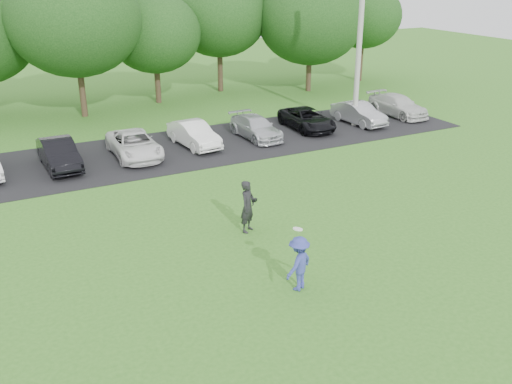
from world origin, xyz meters
TOP-DOWN VIEW (x-y plane):
  - ground at (0.00, 0.00)m, footprint 100.00×100.00m
  - parking_lot at (0.00, 13.00)m, footprint 32.00×6.50m
  - utility_pole at (10.83, 12.59)m, footprint 0.28×0.28m
  - frisbee_player at (-0.78, -0.56)m, footprint 1.18×0.98m
  - camera_bystander at (-0.38, 3.37)m, footprint 0.78×0.73m
  - parked_cars at (0.30, 12.98)m, footprint 30.63×4.60m
  - tree_row at (1.51, 22.76)m, footprint 42.39×9.85m

SIDE VIEW (x-z plane):
  - ground at x=0.00m, z-range 0.00..0.00m
  - parking_lot at x=0.00m, z-range 0.00..0.03m
  - parked_cars at x=0.30m, z-range -0.02..1.23m
  - frisbee_player at x=-0.78m, z-range -0.13..1.72m
  - camera_bystander at x=-0.38m, z-range 0.00..1.80m
  - utility_pole at x=10.83m, z-range 0.00..9.51m
  - tree_row at x=1.51m, z-range 0.59..9.23m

